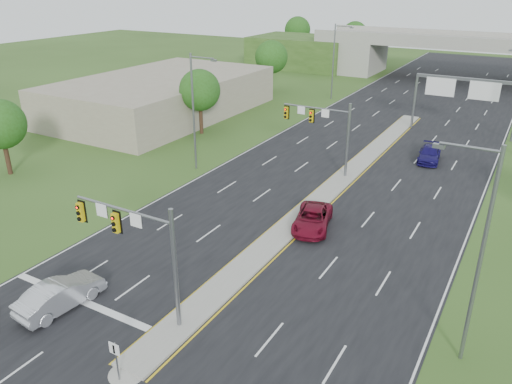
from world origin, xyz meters
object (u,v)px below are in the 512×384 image
object	(u,v)px
car_silver	(61,294)
car_far_a	(312,219)
signal_mast_far	(325,125)
overpass	(456,60)
signal_mast_near	(138,240)
sign_gantry	(465,90)
car_far_b	(429,154)
keep_right_sign	(116,355)

from	to	relation	value
car_silver	car_far_a	distance (m)	18.05
car_silver	signal_mast_far	bearing A→B (deg)	-94.78
overpass	car_far_a	world-z (taller)	overpass
signal_mast_near	signal_mast_far	bearing A→B (deg)	90.00
sign_gantry	car_far_b	size ratio (longest dim) A/B	2.34
signal_mast_far	overpass	distance (m)	55.13
car_far_b	overpass	bearing A→B (deg)	89.84
signal_mast_near	keep_right_sign	xyz separation A→B (m)	(2.26, -4.45, -3.21)
keep_right_sign	car_silver	size ratio (longest dim) A/B	0.43
sign_gantry	car_far_a	world-z (taller)	sign_gantry
signal_mast_near	car_silver	distance (m)	6.26
signal_mast_near	keep_right_sign	size ratio (longest dim) A/B	3.18
sign_gantry	car_far_b	xyz separation A→B (m)	(-0.90, -11.36, -4.50)
signal_mast_far	overpass	bearing A→B (deg)	87.65
car_silver	car_far_b	size ratio (longest dim) A/B	1.03
sign_gantry	car_silver	bearing A→B (deg)	-106.08
signal_mast_far	keep_right_sign	distance (m)	29.71
keep_right_sign	overpass	distance (m)	84.55
car_silver	signal_mast_near	bearing A→B (deg)	-152.95
overpass	car_far_a	xyz separation A→B (m)	(1.50, -65.92, -2.79)
signal_mast_near	overpass	xyz separation A→B (m)	(2.26, 80.07, -1.17)
signal_mast_far	car_far_a	size ratio (longest dim) A/B	1.30
overpass	car_silver	size ratio (longest dim) A/B	15.68
signal_mast_far	car_far_b	distance (m)	12.45
signal_mast_far	car_far_b	xyz separation A→B (m)	(8.04, 8.63, -3.99)
signal_mast_far	keep_right_sign	world-z (taller)	signal_mast_far
keep_right_sign	signal_mast_near	bearing A→B (deg)	116.94
keep_right_sign	sign_gantry	world-z (taller)	sign_gantry
signal_mast_far	sign_gantry	world-z (taller)	signal_mast_far
car_silver	car_far_a	bearing A→B (deg)	-112.61
signal_mast_near	car_far_b	xyz separation A→B (m)	(8.04, 33.63, -3.99)
sign_gantry	signal_mast_near	bearing A→B (deg)	-101.25
overpass	signal_mast_near	bearing A→B (deg)	-91.62
signal_mast_far	car_far_b	bearing A→B (deg)	47.02
car_far_b	signal_mast_far	bearing A→B (deg)	-140.23
sign_gantry	signal_mast_far	bearing A→B (deg)	-114.11
keep_right_sign	sign_gantry	distance (m)	50.04
keep_right_sign	overpass	xyz separation A→B (m)	(0.00, 84.53, 2.04)
signal_mast_far	car_far_a	bearing A→B (deg)	-70.87
signal_mast_near	car_far_b	bearing A→B (deg)	76.55
car_far_a	car_far_b	distance (m)	19.94
signal_mast_far	keep_right_sign	bearing A→B (deg)	-85.61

